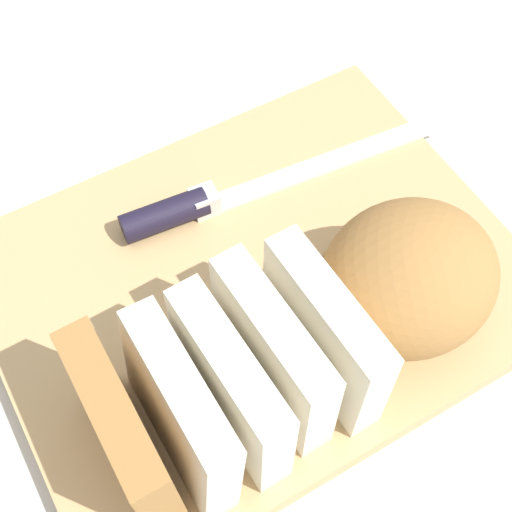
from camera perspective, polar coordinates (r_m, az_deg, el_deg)
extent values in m
plane|color=beige|center=(0.55, 0.00, -2.76)|extent=(3.00, 3.00, 0.00)
cube|color=tan|center=(0.55, 0.00, -2.25)|extent=(0.39, 0.31, 0.02)
ellipsoid|color=#A8753D|center=(0.49, 11.78, -1.65)|extent=(0.12, 0.11, 0.09)
cube|color=#F2E8CC|center=(0.47, 5.16, -6.07)|extent=(0.02, 0.11, 0.09)
cube|color=#F2E8CC|center=(0.46, 1.28, -7.52)|extent=(0.02, 0.11, 0.09)
cube|color=#F2E8CC|center=(0.45, -2.04, -10.04)|extent=(0.02, 0.11, 0.09)
cube|color=#F2E8CC|center=(0.45, -5.93, -11.93)|extent=(0.03, 0.11, 0.09)
cube|color=#A8753D|center=(0.45, -10.25, -13.18)|extent=(0.03, 0.11, 0.09)
cube|color=silver|center=(0.60, 5.87, 7.31)|extent=(0.22, 0.05, 0.00)
cylinder|color=black|center=(0.56, -7.10, 3.18)|extent=(0.07, 0.03, 0.02)
cube|color=silver|center=(0.56, -3.94, 4.29)|extent=(0.02, 0.02, 0.02)
sphere|color=tan|center=(0.52, 7.87, -5.12)|extent=(0.01, 0.01, 0.01)
sphere|color=tan|center=(0.54, 5.58, 0.00)|extent=(0.01, 0.01, 0.01)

